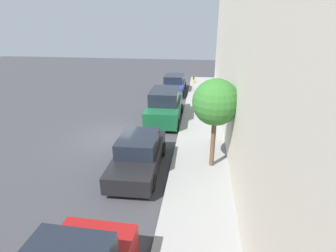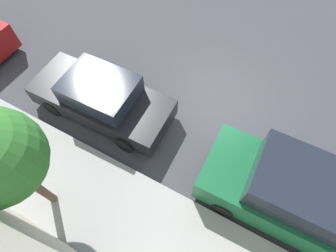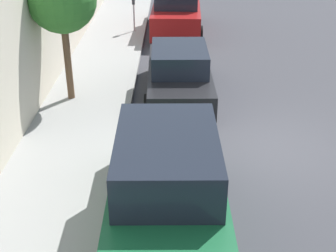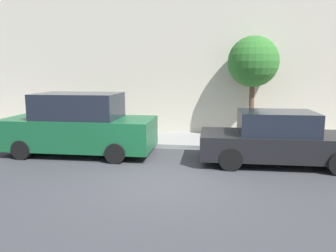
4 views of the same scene
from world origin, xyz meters
name	(u,v)px [view 1 (image 1 of 4)]	position (x,y,z in m)	size (l,w,h in m)	color
ground_plane	(115,137)	(0.00, 0.00, 0.00)	(60.00, 60.00, 0.00)	#38383D
sidewalk	(200,140)	(4.75, 0.00, 0.07)	(2.50, 32.00, 0.15)	gray
building_facade	(256,45)	(7.00, 0.00, 5.02)	(2.00, 32.00, 10.04)	beige
parked_sedan_second	(138,154)	(2.12, -3.09, 0.73)	(1.92, 4.54, 1.54)	black
parked_suv_third	(165,106)	(2.40, 3.07, 0.93)	(2.08, 4.83, 1.98)	#14512D
parked_sedan_fourth	(174,84)	(2.24, 9.87, 0.73)	(1.92, 4.50, 1.54)	navy
parking_meter_far	(193,82)	(3.95, 9.84, 1.02)	(0.11, 0.15, 1.42)	#ADADB2
street_tree	(216,103)	(5.26, -2.61, 3.00)	(1.89, 1.89, 3.82)	brown
fire_hydrant	(194,79)	(3.85, 13.25, 0.49)	(0.20, 0.20, 0.69)	gold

